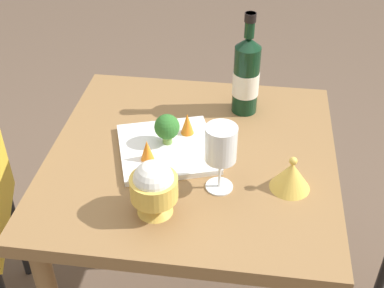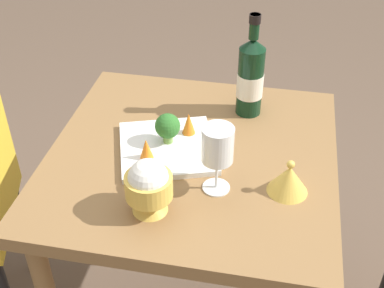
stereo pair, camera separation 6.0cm
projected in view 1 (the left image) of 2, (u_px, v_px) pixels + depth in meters
dining_table at (192, 183)px, 1.44m from camera, size 0.76×0.76×0.76m
wine_bottle at (246, 75)px, 1.47m from camera, size 0.08×0.08×0.31m
wine_glass at (221, 145)px, 1.18m from camera, size 0.08×0.08×0.18m
rice_bowl at (154, 187)px, 1.15m from camera, size 0.11×0.11×0.14m
rice_bowl_lid at (291, 176)px, 1.24m from camera, size 0.10×0.10×0.09m
serving_plate at (167, 148)px, 1.38m from camera, size 0.32×0.32×0.02m
broccoli_floret at (167, 127)px, 1.35m from camera, size 0.07×0.07×0.09m
carrot_garnish_left at (147, 150)px, 1.31m from camera, size 0.04×0.04×0.06m
carrot_garnish_right at (187, 124)px, 1.40m from camera, size 0.04×0.04×0.06m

